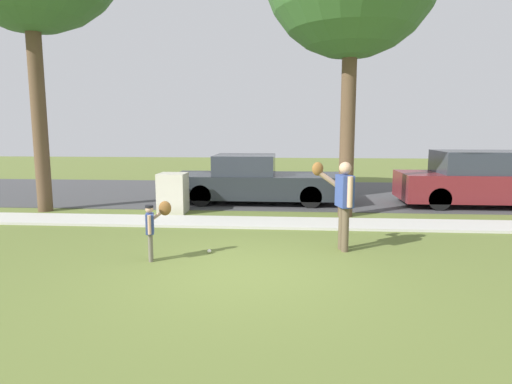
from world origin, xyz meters
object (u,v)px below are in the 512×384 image
(person_adult, at_px, (342,196))
(baseball, at_px, (209,251))
(parked_suv_maroon, at_px, (481,180))
(utility_cabinet, at_px, (173,193))
(parked_pickup_dark, at_px, (255,181))
(person_child, at_px, (154,222))

(person_adult, distance_m, baseball, 2.69)
(baseball, xyz_separation_m, parked_suv_maroon, (7.14, 5.51, 0.75))
(parked_suv_maroon, bearing_deg, baseball, -142.36)
(parked_suv_maroon, bearing_deg, utility_cabinet, -169.41)
(person_adult, xyz_separation_m, parked_pickup_dark, (-2.06, 5.25, -0.37))
(person_adult, distance_m, person_child, 3.48)
(utility_cabinet, relative_size, parked_suv_maroon, 0.23)
(person_child, distance_m, parked_pickup_dark, 6.28)
(person_child, distance_m, parked_suv_maroon, 10.01)
(baseball, xyz_separation_m, utility_cabinet, (-1.71, 3.85, 0.51))
(baseball, bearing_deg, parked_suv_maroon, 37.64)
(person_adult, height_order, parked_suv_maroon, person_adult)
(person_child, relative_size, baseball, 13.98)
(person_adult, distance_m, parked_suv_maroon, 6.93)
(utility_cabinet, bearing_deg, parked_pickup_dark, 40.25)
(baseball, bearing_deg, person_child, -150.05)
(utility_cabinet, bearing_deg, person_adult, -39.62)
(person_child, xyz_separation_m, baseball, (0.87, 0.50, -0.64))
(parked_suv_maroon, bearing_deg, person_adult, -132.41)
(person_adult, relative_size, baseball, 22.85)
(person_child, distance_m, baseball, 1.19)
(person_adult, xyz_separation_m, utility_cabinet, (-4.18, 3.46, -0.50))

